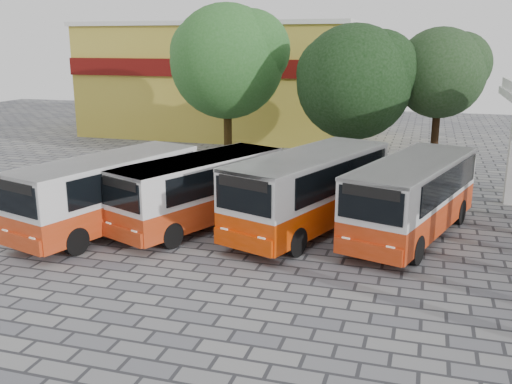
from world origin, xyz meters
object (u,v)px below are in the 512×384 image
(bus_far_left, at_px, (108,189))
(bus_far_right, at_px, (413,193))
(bus_centre_left, at_px, (200,187))
(bus_centre_right, at_px, (310,187))

(bus_far_left, distance_m, bus_far_right, 11.15)
(bus_far_left, bearing_deg, bus_far_right, 29.26)
(bus_far_left, xyz_separation_m, bus_centre_left, (3.07, 1.42, -0.06))
(bus_far_left, relative_size, bus_centre_left, 1.03)
(bus_far_left, distance_m, bus_centre_left, 3.38)
(bus_far_left, xyz_separation_m, bus_far_right, (10.88, 2.44, 0.03))
(bus_centre_left, bearing_deg, bus_far_right, 30.39)
(bus_far_left, relative_size, bus_far_right, 0.98)
(bus_far_left, distance_m, bus_centre_right, 7.50)
(bus_centre_left, bearing_deg, bus_centre_right, 32.82)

